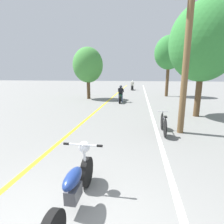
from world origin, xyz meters
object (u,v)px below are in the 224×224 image
Objects in this scene: utility_pole at (186,59)px; motorcycle_foreground at (75,186)px; bicycle_parked at (164,124)px; roadside_tree_right_near at (204,43)px; motorcycle_rider_lead at (121,96)px; roadside_tree_left at (88,65)px; motorcycle_rider_far at (132,86)px; roadside_tree_right_far at (169,53)px.

utility_pole is 5.87m from motorcycle_foreground.
roadside_tree_right_near is at bearing 55.83° from bicycle_parked.
utility_pole is 8.48m from motorcycle_rider_lead.
motorcycle_rider_lead reaches higher than motorcycle_foreground.
motorcycle_foreground is at bearing -119.00° from roadside_tree_right_near.
motorcycle_rider_far is (3.75, 10.22, -2.59)m from roadside_tree_left.
bicycle_parked is at bearing -124.17° from roadside_tree_right_near.
motorcycle_rider_far is at bearing 104.68° from roadside_tree_right_near.
roadside_tree_right_near is 10.05m from roadside_tree_left.
motorcycle_rider_lead reaches higher than bicycle_parked.
motorcycle_rider_far is 19.61m from bicycle_parked.
utility_pole is 12.42m from roadside_tree_right_far.
roadside_tree_right_far reaches higher than bicycle_parked.
roadside_tree_left is 2.89× the size of bicycle_parked.
roadside_tree_left is 2.25× the size of motorcycle_foreground.
bicycle_parked is at bearing -84.01° from motorcycle_rider_far.
utility_pole is 3.37× the size of bicycle_parked.
roadside_tree_left reaches higher than bicycle_parked.
motorcycle_foreground is 12.09m from motorcycle_rider_lead.
motorcycle_rider_far is (-0.00, 23.93, 0.10)m from motorcycle_foreground.
bicycle_parked is at bearing -71.67° from motorcycle_rider_lead.
utility_pole is 0.93× the size of roadside_tree_right_near.
utility_pole reaches higher than motorcycle_rider_far.
utility_pole is at bearing -95.57° from roadside_tree_right_far.
motorcycle_rider_far is (-4.26, 16.25, -3.38)m from roadside_tree_right_near.
utility_pole is 2.75× the size of motorcycle_rider_far.
utility_pole is 1.17× the size of roadside_tree_left.
motorcycle_foreground is (3.75, -13.70, -2.69)m from roadside_tree_left.
roadside_tree_right_near reaches higher than roadside_tree_left.
motorcycle_rider_far is at bearing 98.06° from utility_pole.
motorcycle_rider_lead is (-4.74, 4.40, -3.38)m from roadside_tree_right_near.
roadside_tree_right_far is (1.20, 12.26, 1.58)m from utility_pole.
roadside_tree_left is at bearing 122.00° from bicycle_parked.
roadside_tree_right_near is 0.96× the size of roadside_tree_right_far.
bicycle_parked is (-1.89, -12.42, -4.07)m from roadside_tree_right_far.
motorcycle_foreground is at bearing -74.68° from roadside_tree_left.
motorcycle_rider_far is (0.49, 11.85, 0.01)m from motorcycle_rider_lead.
roadside_tree_right_near reaches higher than bicycle_parked.
roadside_tree_right_far is 2.92× the size of motorcycle_foreground.
utility_pole is at bearing 13.34° from bicycle_parked.
roadside_tree_right_near reaches higher than motorcycle_rider_lead.
roadside_tree_right_far is (-0.32, 9.17, 0.53)m from roadside_tree_right_near.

